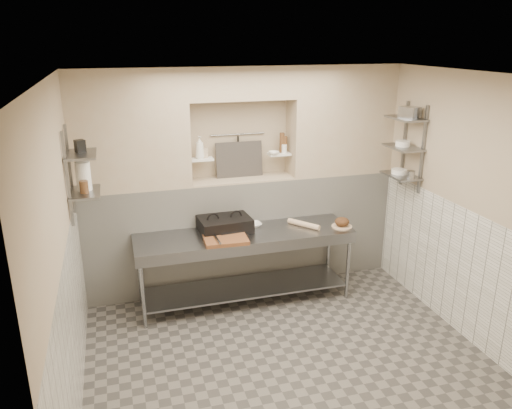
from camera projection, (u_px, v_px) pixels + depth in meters
name	position (u px, v px, depth m)	size (l,w,h in m)	color
floor	(285.00, 358.00, 5.17)	(4.00, 3.90, 0.10)	#5D5852
ceiling	(292.00, 70.00, 4.25)	(4.00, 3.90, 0.10)	silver
wall_left	(57.00, 253.00, 4.17)	(0.10, 3.90, 2.80)	tan
wall_right	(471.00, 208.00, 5.25)	(0.10, 3.90, 2.80)	tan
wall_back	(237.00, 175.00, 6.53)	(4.00, 0.10, 2.80)	tan
wall_front	(405.00, 349.00, 2.89)	(4.00, 0.10, 2.80)	tan
backwall_lower	(242.00, 231.00, 6.52)	(4.00, 0.40, 1.40)	silver
alcove_sill	(241.00, 179.00, 6.30)	(1.30, 0.40, 0.02)	tan
backwall_pillar_left	(129.00, 130.00, 5.73)	(1.35, 0.40, 1.40)	tan
backwall_pillar_right	(340.00, 120.00, 6.43)	(1.35, 0.40, 1.40)	tan
backwall_header	(240.00, 83.00, 5.92)	(1.30, 0.40, 0.40)	tan
wainscot_left	(74.00, 325.00, 4.41)	(0.02, 3.90, 1.40)	silver
wainscot_right	(458.00, 269.00, 5.46)	(0.02, 3.90, 1.40)	silver
alcove_shelf_left	(202.00, 159.00, 6.07)	(0.28, 0.16, 0.03)	white
alcove_shelf_right	(279.00, 154.00, 6.34)	(0.28, 0.16, 0.03)	white
utensil_rail	(238.00, 134.00, 6.28)	(0.02, 0.02, 0.70)	gray
hanging_steel	(238.00, 148.00, 6.32)	(0.02, 0.02, 0.30)	black
splash_panel	(239.00, 160.00, 6.32)	(0.60, 0.02, 0.45)	#383330
shelf_rail_left_a	(70.00, 170.00, 5.20)	(0.03, 0.03, 0.95)	slate
shelf_rail_left_b	(68.00, 180.00, 4.83)	(0.03, 0.03, 0.95)	slate
wall_shelf_left_lower	(85.00, 192.00, 5.11)	(0.30, 0.50, 0.03)	slate
wall_shelf_left_upper	(81.00, 154.00, 4.99)	(0.30, 0.50, 0.03)	slate
shelf_rail_right_a	(404.00, 144.00, 6.22)	(0.03, 0.03, 1.05)	slate
shelf_rail_right_b	(423.00, 150.00, 5.86)	(0.03, 0.03, 1.05)	slate
wall_shelf_right_lower	(401.00, 175.00, 6.12)	(0.30, 0.50, 0.03)	slate
wall_shelf_right_mid	(403.00, 147.00, 6.01)	(0.30, 0.50, 0.03)	slate
wall_shelf_right_upper	(406.00, 118.00, 5.90)	(0.30, 0.50, 0.03)	slate
prep_table	(245.00, 253.00, 6.00)	(2.60, 0.70, 0.90)	gray
panini_press	(225.00, 224.00, 5.98)	(0.64, 0.48, 0.17)	black
cutting_board	(226.00, 240.00, 5.67)	(0.49, 0.34, 0.04)	brown
knife_blade	(232.00, 233.00, 5.79)	(0.27, 0.03, 0.01)	gray
tongs	(217.00, 239.00, 5.60)	(0.03, 0.03, 0.28)	gray
mixing_bowl	(253.00, 225.00, 6.13)	(0.19, 0.19, 0.05)	white
rolling_pin	(304.00, 224.00, 6.12)	(0.07, 0.07, 0.43)	tan
bread_board	(342.00, 226.00, 6.12)	(0.25, 0.25, 0.01)	tan
bread_loaf	(342.00, 222.00, 6.10)	(0.18, 0.18, 0.11)	#4C2D19
bottle_soap	(200.00, 147.00, 6.02)	(0.10, 0.11, 0.27)	white
jar_alcove	(204.00, 153.00, 6.08)	(0.08, 0.08, 0.12)	tan
bowl_alcove	(274.00, 153.00, 6.25)	(0.13, 0.13, 0.04)	white
condiment_a	(285.00, 144.00, 6.33)	(0.06, 0.06, 0.21)	#52341C
condiment_b	(282.00, 143.00, 6.33)	(0.06, 0.06, 0.25)	#52341C
condiment_c	(284.00, 149.00, 6.32)	(0.06, 0.06, 0.11)	white
jug_left	(84.00, 176.00, 5.10)	(0.15, 0.15, 0.30)	white
jar_left	(84.00, 187.00, 5.03)	(0.09, 0.09, 0.13)	#52341C
box_left_upper	(80.00, 146.00, 5.00)	(0.09, 0.09, 0.13)	black
bowl_right	(399.00, 171.00, 6.15)	(0.19, 0.19, 0.06)	white
canister_right	(411.00, 175.00, 5.91)	(0.10, 0.10, 0.10)	gray
bowl_right_mid	(403.00, 143.00, 6.01)	(0.17, 0.17, 0.06)	white
basket_right	(410.00, 112.00, 5.81)	(0.17, 0.21, 0.13)	gray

